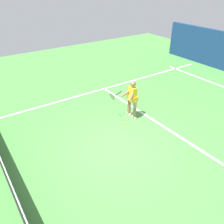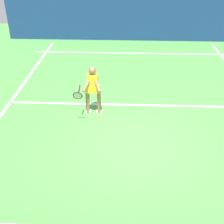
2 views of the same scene
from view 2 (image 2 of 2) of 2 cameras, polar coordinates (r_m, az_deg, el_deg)
The scene contains 6 objects.
ground_plane at distance 8.08m, azimuth 4.65°, elevation -5.94°, with size 25.46×25.46×0.00m, color #4C9342.
court_back_wall at distance 16.42m, azimuth 3.95°, elevation 17.39°, with size 13.41×0.24×2.18m, color navy.
baseline_marking at distance 14.60m, azimuth 3.92°, elevation 11.29°, with size 9.41×0.10×0.01m, color white.
service_line_marking at distance 9.86m, azimuth 4.35°, elevation 1.38°, with size 8.41×0.10×0.01m, color white.
tennis_player at distance 9.00m, azimuth -3.79°, elevation 4.48°, with size 0.78×0.92×1.55m.
tennis_ball_near at distance 8.91m, azimuth -2.22°, elevation -1.76°, with size 0.07×0.07×0.07m, color #D1E533.
Camera 2 is at (0.36, 6.50, 4.78)m, focal length 47.29 mm.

